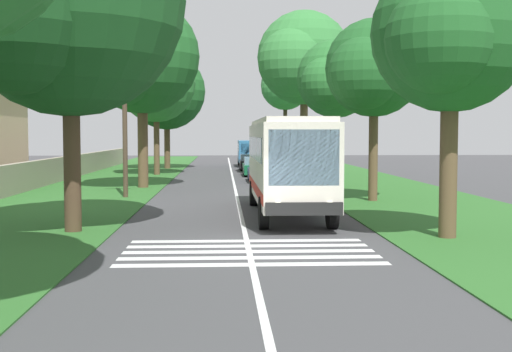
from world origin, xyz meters
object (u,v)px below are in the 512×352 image
object	(u,v)px
trailing_car_0	(262,172)
roadside_tree_left_0	(164,93)
roadside_tree_right_4	(284,87)
utility_pole	(125,116)
roadside_tree_left_3	(64,9)
roadside_tree_right_2	(371,71)
roadside_tree_right_0	(447,37)
trailing_minibus_0	(249,151)
roadside_tree_right_1	(334,81)
roadside_tree_right_3	(301,61)
roadside_tree_left_4	(137,59)
trailing_car_2	(250,163)
trailing_car_1	(255,167)
coach_bus	(287,160)
roadside_tree_left_1	(154,85)

from	to	relation	value
trailing_car_0	roadside_tree_left_0	world-z (taller)	roadside_tree_left_0
roadside_tree_right_4	utility_pole	distance (m)	40.99
roadside_tree_left_3	utility_pole	distance (m)	11.86
roadside_tree_left_3	roadside_tree_right_2	world-z (taller)	roadside_tree_left_3
roadside_tree_right_0	roadside_tree_right_2	xyz separation A→B (m)	(11.20, -0.22, 0.05)
roadside_tree_left_3	utility_pole	size ratio (longest dim) A/B	1.43
trailing_minibus_0	roadside_tree_right_1	bearing A→B (deg)	-171.37
roadside_tree_left_3	roadside_tree_right_3	size ratio (longest dim) A/B	0.89
roadside_tree_left_0	roadside_tree_left_3	bearing A→B (deg)	-179.67
roadside_tree_left_4	roadside_tree_right_2	distance (m)	14.48
roadside_tree_right_1	trailing_car_2	bearing A→B (deg)	12.39
utility_pole	trailing_car_1	bearing A→B (deg)	-22.80
roadside_tree_left_3	roadside_tree_right_0	bearing A→B (deg)	-100.10
trailing_car_2	roadside_tree_right_4	xyz separation A→B (m)	(14.39, -4.25, 7.59)
roadside_tree_right_0	utility_pole	world-z (taller)	roadside_tree_right_0
coach_bus	trailing_car_1	size ratio (longest dim) A/B	2.60
roadside_tree_right_3	utility_pole	bearing A→B (deg)	148.23
trailing_car_2	roadside_tree_left_0	size ratio (longest dim) A/B	0.41
utility_pole	roadside_tree_left_3	bearing A→B (deg)	178.94
roadside_tree_right_0	utility_pole	bearing A→B (deg)	40.38
roadside_tree_right_1	roadside_tree_right_3	world-z (taller)	roadside_tree_right_3
trailing_car_0	utility_pole	xyz separation A→B (m)	(-10.95, 7.42, 3.38)
roadside_tree_right_4	trailing_car_2	bearing A→B (deg)	163.55
roadside_tree_left_3	trailing_car_2	bearing A→B (deg)	-11.56
trailing_car_1	roadside_tree_left_4	size ratio (longest dim) A/B	0.39
roadside_tree_right_2	roadside_tree_left_4	bearing A→B (deg)	55.18
roadside_tree_right_0	roadside_tree_right_3	distance (m)	31.06
roadside_tree_left_4	roadside_tree_right_4	bearing A→B (deg)	-19.15
coach_bus	utility_pole	size ratio (longest dim) A/B	1.44
roadside_tree_left_3	roadside_tree_left_4	size ratio (longest dim) A/B	1.00
roadside_tree_right_3	coach_bus	bearing A→B (deg)	172.07
trailing_car_0	roadside_tree_left_4	distance (m)	11.34
trailing_car_1	trailing_minibus_0	xyz separation A→B (m)	(14.63, -0.14, 0.88)
coach_bus	trailing_car_2	distance (m)	32.08
roadside_tree_right_2	roadside_tree_right_1	bearing A→B (deg)	2.66
roadside_tree_left_3	roadside_tree_left_1	bearing A→B (deg)	0.37
roadside_tree_left_0	roadside_tree_right_2	distance (m)	32.28
roadside_tree_right_2	utility_pole	world-z (taller)	roadside_tree_right_2
coach_bus	roadside_tree_left_0	xyz separation A→B (m)	(34.87, 7.77, 4.72)
roadside_tree_left_0	roadside_tree_right_1	xyz separation A→B (m)	(-21.78, -11.79, -0.56)
roadside_tree_right_3	roadside_tree_right_4	world-z (taller)	roadside_tree_right_3
roadside_tree_right_0	roadside_tree_left_4	bearing A→B (deg)	30.86
trailing_minibus_0	roadside_tree_left_3	world-z (taller)	roadside_tree_left_3
trailing_car_1	roadside_tree_right_3	bearing A→B (deg)	-87.47
trailing_car_2	roadside_tree_left_3	xyz separation A→B (m)	(-36.18, 7.40, 6.49)
trailing_car_1	roadside_tree_right_2	distance (m)	20.81
trailing_car_0	roadside_tree_right_0	xyz separation A→B (m)	(-24.47, -4.09, 5.39)
roadside_tree_left_1	utility_pole	world-z (taller)	roadside_tree_left_1
roadside_tree_right_3	trailing_minibus_0	bearing A→B (deg)	13.17
roadside_tree_right_0	utility_pole	xyz separation A→B (m)	(13.53, 11.50, -2.00)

